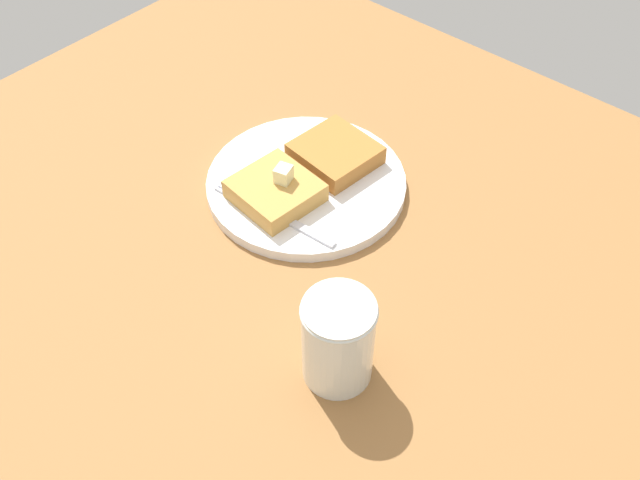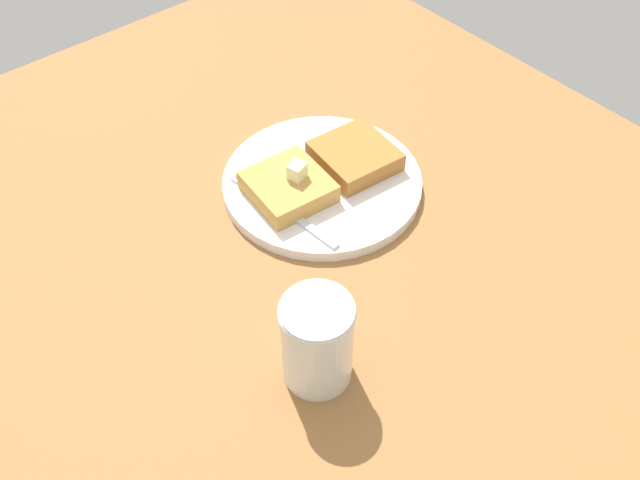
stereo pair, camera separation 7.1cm
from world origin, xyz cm
name	(u,v)px [view 2 (the right image)]	position (x,y,z in cm)	size (l,w,h in cm)	color
table_surface	(268,241)	(0.00, 0.00, 1.17)	(94.78, 94.78, 2.35)	olive
plate	(322,182)	(9.41, 1.77, 3.12)	(23.01, 23.01, 1.35)	white
toast_slice_left	(288,187)	(4.84, 2.25, 4.85)	(8.27, 8.56, 2.30)	#C48F44
toast_slice_middle	(355,156)	(13.99, 1.29, 4.85)	(8.27, 8.56, 2.30)	#AC6D2F
butter_pat_primary	(297,171)	(5.83, 1.83, 6.92)	(1.84, 1.65, 1.84)	beige
fork	(278,204)	(2.83, 1.61, 3.87)	(2.84, 16.06, 0.36)	silver
syrup_jar	(317,344)	(-7.02, -16.82, 6.83)	(6.71, 6.71, 9.72)	#431E0D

